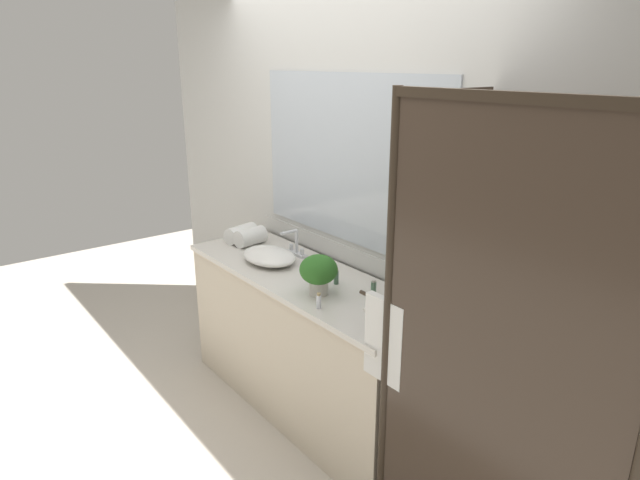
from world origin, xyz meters
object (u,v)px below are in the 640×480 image
(amenity_bottle_body_wash, at_px, (319,301))
(rolled_towel_near_edge, at_px, (241,233))
(amenity_bottle_conditioner, at_px, (374,287))
(rolled_towel_middle, at_px, (251,237))
(amenity_bottle_lotion, at_px, (336,277))
(sink_basin, at_px, (269,256))
(potted_plant, at_px, (319,271))
(faucet, at_px, (295,247))
(soap_dish, at_px, (375,309))

(amenity_bottle_body_wash, bearing_deg, rolled_towel_near_edge, 168.42)
(amenity_bottle_conditioner, xyz_separation_m, rolled_towel_middle, (-1.11, -0.09, 0.02))
(amenity_bottle_lotion, bearing_deg, amenity_bottle_conditioner, 16.02)
(sink_basin, height_order, amenity_bottle_conditioner, amenity_bottle_conditioner)
(amenity_bottle_body_wash, distance_m, rolled_towel_middle, 1.09)
(potted_plant, bearing_deg, rolled_towel_near_edge, 172.72)
(amenity_bottle_conditioner, bearing_deg, rolled_towel_near_edge, -175.51)
(potted_plant, height_order, amenity_bottle_conditioner, potted_plant)
(rolled_towel_near_edge, bearing_deg, rolled_towel_middle, 3.74)
(rolled_towel_near_edge, bearing_deg, faucet, 15.22)
(potted_plant, bearing_deg, soap_dish, 13.86)
(amenity_bottle_lotion, bearing_deg, potted_plant, -73.70)
(faucet, relative_size, rolled_towel_near_edge, 0.78)
(amenity_bottle_lotion, xyz_separation_m, rolled_towel_middle, (-0.88, -0.02, 0.02))
(potted_plant, relative_size, amenity_bottle_lotion, 2.33)
(soap_dish, bearing_deg, rolled_towel_middle, 177.58)
(sink_basin, xyz_separation_m, rolled_towel_near_edge, (-0.46, 0.07, 0.02))
(rolled_towel_middle, bearing_deg, sink_basin, -12.86)
(rolled_towel_near_edge, bearing_deg, sink_basin, -9.00)
(amenity_bottle_body_wash, bearing_deg, rolled_towel_middle, 166.89)
(sink_basin, relative_size, soap_dish, 3.96)
(faucet, distance_m, potted_plant, 0.63)
(amenity_bottle_conditioner, bearing_deg, soap_dish, -41.07)
(rolled_towel_middle, bearing_deg, amenity_bottle_lotion, 1.44)
(amenity_bottle_lotion, bearing_deg, rolled_towel_middle, -178.56)
(amenity_bottle_conditioner, xyz_separation_m, rolled_towel_near_edge, (-1.22, -0.10, 0.02))
(soap_dish, distance_m, amenity_bottle_lotion, 0.40)
(faucet, bearing_deg, amenity_bottle_body_wash, -27.26)
(rolled_towel_middle, bearing_deg, amenity_bottle_conditioner, 4.56)
(sink_basin, height_order, potted_plant, potted_plant)
(sink_basin, xyz_separation_m, amenity_bottle_body_wash, (0.71, -0.17, -0.00))
(amenity_bottle_conditioner, relative_size, rolled_towel_near_edge, 0.37)
(amenity_bottle_body_wash, bearing_deg, potted_plant, 142.20)
(potted_plant, height_order, amenity_bottle_body_wash, potted_plant)
(sink_basin, distance_m, amenity_bottle_body_wash, 0.73)
(sink_basin, xyz_separation_m, potted_plant, (0.57, -0.06, 0.09))
(amenity_bottle_conditioner, xyz_separation_m, amenity_bottle_lotion, (-0.23, -0.07, 0.00))
(sink_basin, distance_m, rolled_towel_near_edge, 0.47)
(rolled_towel_near_edge, bearing_deg, potted_plant, -7.28)
(sink_basin, distance_m, faucet, 0.20)
(amenity_bottle_conditioner, distance_m, rolled_towel_middle, 1.11)
(amenity_bottle_conditioner, relative_size, amenity_bottle_lotion, 0.88)
(soap_dish, distance_m, rolled_towel_near_edge, 1.38)
(faucet, bearing_deg, amenity_bottle_lotion, -10.45)
(potted_plant, distance_m, amenity_bottle_body_wash, 0.20)
(sink_basin, distance_m, soap_dish, 0.92)
(amenity_bottle_body_wash, height_order, rolled_towel_near_edge, rolled_towel_near_edge)
(soap_dish, xyz_separation_m, rolled_towel_middle, (-1.27, 0.05, 0.05))
(soap_dish, distance_m, amenity_bottle_body_wash, 0.28)
(sink_basin, xyz_separation_m, soap_dish, (0.92, 0.03, -0.03))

